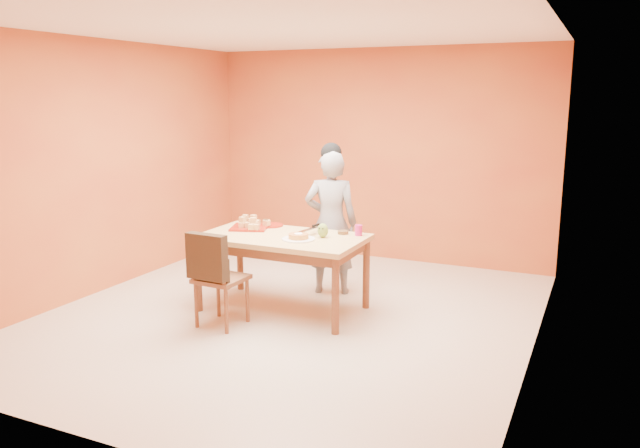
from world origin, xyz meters
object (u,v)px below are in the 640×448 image
at_px(dining_table, 282,245).
at_px(egg_ornament, 323,230).
at_px(red_dinner_plate, 271,225).
at_px(dining_chair, 220,277).
at_px(sponge_cake, 298,236).
at_px(person, 331,223).
at_px(pastry_platter, 250,227).
at_px(magenta_glass, 359,230).
at_px(checker_tin, 343,232).

bearing_deg(dining_table, egg_ornament, 13.37).
bearing_deg(red_dinner_plate, dining_chair, -89.33).
bearing_deg(sponge_cake, dining_chair, -135.13).
xyz_separation_m(person, red_dinner_plate, (-0.53, -0.37, -0.01)).
height_order(pastry_platter, magenta_glass, magenta_glass).
xyz_separation_m(dining_chair, pastry_platter, (-0.15, 0.79, 0.30)).
bearing_deg(magenta_glass, checker_tin, -179.18).
distance_m(dining_chair, egg_ornament, 1.08).
relative_size(person, egg_ornament, 11.21).
distance_m(red_dinner_plate, sponge_cake, 0.71).
xyz_separation_m(dining_chair, sponge_cake, (0.54, 0.54, 0.32)).
xyz_separation_m(dining_chair, person, (0.52, 1.35, 0.30)).
bearing_deg(magenta_glass, red_dinner_plate, 178.07).
bearing_deg(person, pastry_platter, 21.02).
xyz_separation_m(red_dinner_plate, checker_tin, (0.84, -0.04, 0.01)).
relative_size(dining_table, egg_ornament, 11.60).
xyz_separation_m(red_dinner_plate, magenta_glass, (1.01, -0.03, 0.04)).
distance_m(dining_table, magenta_glass, 0.76).
height_order(egg_ornament, magenta_glass, egg_ornament).
relative_size(pastry_platter, egg_ornament, 2.65).
bearing_deg(dining_chair, egg_ornament, 48.53).
xyz_separation_m(person, egg_ornament, (0.19, -0.62, 0.06)).
relative_size(person, red_dinner_plate, 5.84).
bearing_deg(checker_tin, pastry_platter, -170.90).
bearing_deg(magenta_glass, dining_table, -155.07).
height_order(dining_chair, egg_ornament, dining_chair).
relative_size(red_dinner_plate, sponge_cake, 1.38).
relative_size(person, checker_tin, 14.37).
height_order(dining_chair, checker_tin, dining_chair).
distance_m(dining_table, sponge_cake, 0.28).
bearing_deg(person, checker_tin, 108.58).
xyz_separation_m(egg_ornament, magenta_glass, (0.28, 0.22, -0.02)).
xyz_separation_m(magenta_glass, checker_tin, (-0.16, -0.00, -0.04)).
relative_size(red_dinner_plate, magenta_glass, 2.54).
distance_m(dining_table, red_dinner_plate, 0.49).
height_order(red_dinner_plate, magenta_glass, magenta_glass).
height_order(pastry_platter, sponge_cake, sponge_cake).
bearing_deg(dining_chair, pastry_platter, 103.46).
bearing_deg(checker_tin, person, 127.37).
distance_m(dining_table, egg_ornament, 0.44).
xyz_separation_m(person, sponge_cake, (0.02, -0.81, 0.02)).
bearing_deg(magenta_glass, sponge_cake, -137.66).
relative_size(magenta_glass, checker_tin, 0.97).
distance_m(pastry_platter, red_dinner_plate, 0.24).
bearing_deg(dining_table, person, 73.81).
distance_m(pastry_platter, checker_tin, 0.99).
xyz_separation_m(pastry_platter, red_dinner_plate, (0.14, 0.19, -0.00)).
bearing_deg(dining_table, sponge_cake, -22.93).
bearing_deg(pastry_platter, person, 39.81).
relative_size(dining_table, dining_chair, 1.76).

